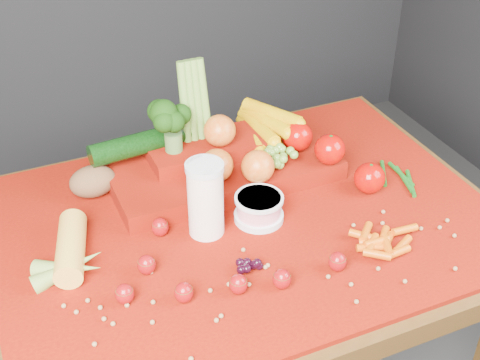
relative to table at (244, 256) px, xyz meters
name	(u,v)px	position (x,y,z in m)	size (l,w,h in m)	color
table	(244,256)	(0.00, 0.00, 0.00)	(1.10, 0.80, 0.75)	#36200C
red_cloth	(244,221)	(0.00, 0.00, 0.10)	(1.05, 0.75, 0.01)	#771003
milk_glass	(205,196)	(-0.09, -0.01, 0.20)	(0.08, 0.08, 0.17)	white
yogurt_bowl	(259,207)	(0.03, -0.01, 0.14)	(0.11, 0.11, 0.06)	silver
strawberry_scatter	(210,270)	(-0.13, -0.15, 0.13)	(0.44, 0.28, 0.04)	maroon
dark_grape_cluster	(251,265)	(-0.05, -0.16, 0.12)	(0.06, 0.05, 0.03)	black
soybean_scatter	(286,276)	(0.00, -0.20, 0.11)	(0.84, 0.24, 0.01)	olive
corn_ear	(69,262)	(-0.37, -0.01, 0.13)	(0.22, 0.25, 0.06)	#EDB545
potato	(93,181)	(-0.27, 0.22, 0.14)	(0.11, 0.08, 0.07)	brown
baby_carrot_pile	(391,243)	(0.23, -0.21, 0.12)	(0.17, 0.17, 0.03)	#C44E06
green_bean_pile	(397,178)	(0.39, -0.01, 0.11)	(0.14, 0.12, 0.01)	#125013
produce_mound	(229,156)	(0.03, 0.16, 0.17)	(0.60, 0.36, 0.27)	#771003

